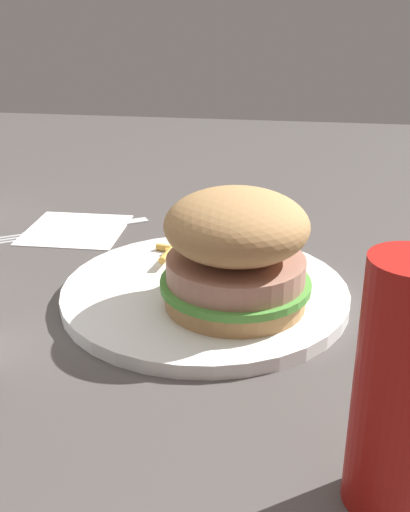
# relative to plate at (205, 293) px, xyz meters

# --- Properties ---
(ground_plane) EXTENTS (1.60, 1.60, 0.00)m
(ground_plane) POSITION_rel_plate_xyz_m (-0.02, 0.01, -0.01)
(ground_plane) COLOR #47423F
(plate) EXTENTS (0.26, 0.26, 0.01)m
(plate) POSITION_rel_plate_xyz_m (0.00, 0.00, 0.00)
(plate) COLOR white
(plate) RESTS_ON ground_plane
(sandwich) EXTENTS (0.13, 0.13, 0.10)m
(sandwich) POSITION_rel_plate_xyz_m (0.03, 0.03, 0.06)
(sandwich) COLOR tan
(sandwich) RESTS_ON plate
(fries_pile) EXTENTS (0.09, 0.09, 0.01)m
(fries_pile) POSITION_rel_plate_xyz_m (-0.07, -0.02, 0.01)
(fries_pile) COLOR gold
(fries_pile) RESTS_ON plate
(napkin) EXTENTS (0.11, 0.11, 0.00)m
(napkin) POSITION_rel_plate_xyz_m (-0.15, -0.17, -0.01)
(napkin) COLOR white
(napkin) RESTS_ON ground_plane
(fork) EXTENTS (0.11, 0.16, 0.00)m
(fork) POSITION_rel_plate_xyz_m (-0.15, -0.17, -0.00)
(fork) COLOR silver
(fork) RESTS_ON napkin
(ketchup_bottle) EXTENTS (0.04, 0.04, 0.14)m
(ketchup_bottle) POSITION_rel_plate_xyz_m (0.22, 0.13, 0.07)
(ketchup_bottle) COLOR #B21914
(ketchup_bottle) RESTS_ON ground_plane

